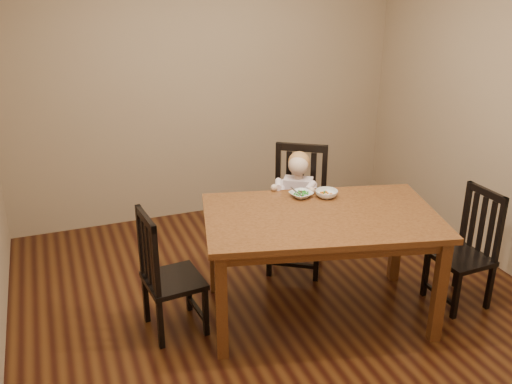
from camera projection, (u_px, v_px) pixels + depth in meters
name	position (u px, v px, depth m)	size (l,w,h in m)	color
room	(287.00, 140.00, 3.89)	(4.01, 4.01, 2.71)	#4A270F
dining_table	(321.00, 227.00, 4.06)	(1.83, 1.34, 0.82)	#43230F
chair_child	(298.00, 211.00, 4.84)	(0.62, 0.62, 1.06)	black
chair_left	(167.00, 275.00, 3.97)	(0.43, 0.44, 0.94)	black
chair_right	(466.00, 250.00, 4.33)	(0.40, 0.42, 0.92)	black
toddler	(297.00, 199.00, 4.74)	(0.31, 0.39, 0.54)	silver
bowl_peas	(301.00, 195.00, 4.31)	(0.16, 0.16, 0.04)	silver
bowl_veg	(326.00, 194.00, 4.31)	(0.17, 0.17, 0.05)	silver
fork	(297.00, 193.00, 4.28)	(0.06, 0.11, 0.05)	silver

